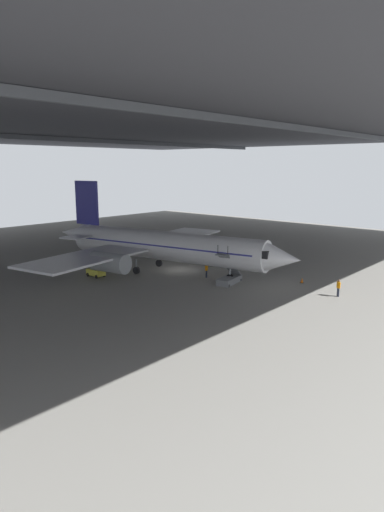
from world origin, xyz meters
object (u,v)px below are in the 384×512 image
Objects in this scene: crew_worker_near_nose at (338,287)px; baggage_tug at (96,272)px; boarding_stairs at (229,277)px; airplane_main at (161,245)px; traffic_cone_orange at (302,280)px; crew_worker_by_stairs at (206,269)px.

baggage_tug is (-11.11, 25.11, -0.49)m from crew_worker_near_nose.
crew_worker_near_nose is at bearing -74.73° from boarding_stairs.
crew_worker_near_nose is 27.47m from baggage_tug.
baggage_tug is (-8.01, 13.73, -0.20)m from boarding_stairs.
traffic_cone_orange is (6.77, -15.72, -3.07)m from airplane_main.
airplane_main is 6.67m from crew_worker_by_stairs.
boarding_stairs reaches higher than crew_worker_near_nose.
boarding_stairs is at bearing -96.13° from crew_worker_by_stairs.
boarding_stairs is 2.58× the size of crew_worker_near_nose.
boarding_stairs is 2.65× the size of crew_worker_by_stairs.
crew_worker_near_nose is at bearing -114.93° from traffic_cone_orange.
boarding_stairs reaches higher than crew_worker_by_stairs.
crew_worker_by_stairs is 0.76× the size of baggage_tug.
baggage_tug is at bearing 120.25° from boarding_stairs.
airplane_main is at bearing 104.74° from crew_worker_by_stairs.
baggage_tug is at bearing 129.64° from crew_worker_by_stairs.
crew_worker_near_nose is 2.94× the size of traffic_cone_orange.
traffic_cone_orange is (2.46, 5.30, -0.72)m from crew_worker_near_nose.
boarding_stairs is 2.03× the size of baggage_tug.
crew_worker_by_stairs is 11.01m from traffic_cone_orange.
traffic_cone_orange is 0.27× the size of baggage_tug.
airplane_main is at bearing 97.10° from boarding_stairs.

